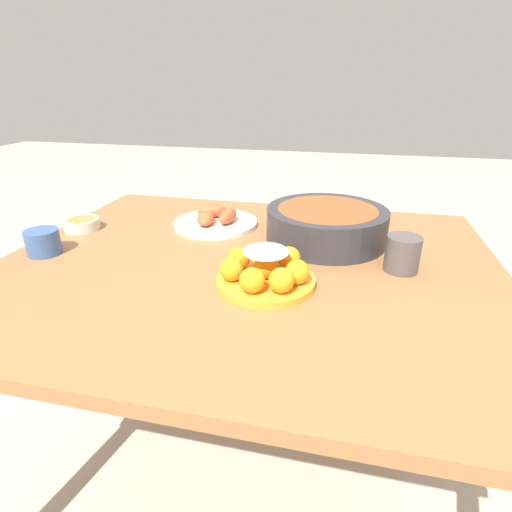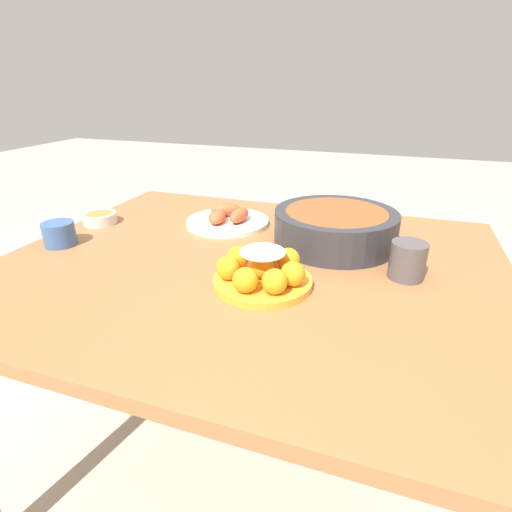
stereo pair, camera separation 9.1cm
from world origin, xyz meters
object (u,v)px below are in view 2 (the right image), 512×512
at_px(sauce_bowl, 100,218).
at_px(dining_table, 250,294).
at_px(serving_bowl, 335,227).
at_px(seafood_platter, 227,219).
at_px(cup_near, 59,234).
at_px(cup_far, 408,260).
at_px(cake_plate, 263,271).

bearing_deg(sauce_bowl, dining_table, -11.42).
height_order(dining_table, serving_bowl, serving_bowl).
relative_size(dining_table, serving_bowl, 3.73).
bearing_deg(seafood_platter, cup_near, -139.85).
height_order(sauce_bowl, cup_far, cup_far).
xyz_separation_m(cake_plate, serving_bowl, (0.11, 0.29, 0.02)).
bearing_deg(cake_plate, sauce_bowl, 160.09).
relative_size(sauce_bowl, cup_near, 1.23).
xyz_separation_m(sauce_bowl, cup_near, (0.02, -0.18, 0.01)).
distance_m(cup_near, cup_far, 0.88).
distance_m(dining_table, serving_bowl, 0.29).
bearing_deg(seafood_platter, sauce_bowl, -162.06).
distance_m(cake_plate, cup_far, 0.32).
bearing_deg(seafood_platter, cup_far, -21.17).
height_order(seafood_platter, cup_far, cup_far).
bearing_deg(sauce_bowl, cake_plate, -19.91).
height_order(cake_plate, sauce_bowl, cake_plate).
height_order(sauce_bowl, cup_near, cup_near).
bearing_deg(cake_plate, cup_far, 25.31).
bearing_deg(serving_bowl, seafood_platter, 170.81).
bearing_deg(cup_far, serving_bowl, 141.38).
distance_m(cake_plate, seafood_platter, 0.41).
xyz_separation_m(dining_table, cake_plate, (0.07, -0.11, 0.13)).
xyz_separation_m(seafood_platter, cup_far, (0.52, -0.20, 0.03)).
distance_m(sauce_bowl, cup_near, 0.18).
relative_size(dining_table, cake_plate, 5.60).
xyz_separation_m(dining_table, cup_far, (0.36, 0.03, 0.14)).
xyz_separation_m(sauce_bowl, cup_far, (0.89, -0.08, 0.02)).
bearing_deg(serving_bowl, cup_near, -160.33).
bearing_deg(dining_table, serving_bowl, 44.61).
bearing_deg(sauce_bowl, seafood_platter, 17.94).
bearing_deg(sauce_bowl, cup_near, -84.47).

